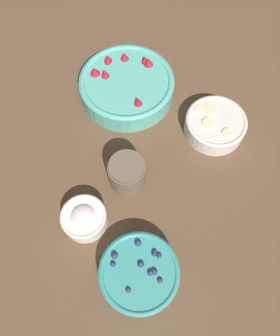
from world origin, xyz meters
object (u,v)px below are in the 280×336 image
at_px(bowl_strawberries, 127,85).
at_px(bowl_cream, 84,218).
at_px(bowl_bananas, 215,124).
at_px(jar_chocolate, 127,174).
at_px(bowl_blueberries, 139,273).

distance_m(bowl_strawberries, bowl_cream, 0.39).
xyz_separation_m(bowl_bananas, bowl_cream, (-0.38, 0.18, -0.00)).
height_order(bowl_strawberries, bowl_cream, bowl_strawberries).
height_order(bowl_cream, jar_chocolate, jar_chocolate).
xyz_separation_m(bowl_strawberries, bowl_cream, (-0.38, -0.09, -0.01)).
xyz_separation_m(bowl_strawberries, bowl_bananas, (-0.00, -0.27, -0.01)).
bearing_deg(bowl_strawberries, bowl_blueberries, -148.49).
bearing_deg(bowl_strawberries, bowl_cream, -166.25).
relative_size(bowl_blueberries, jar_chocolate, 1.91).
height_order(bowl_bananas, bowl_cream, bowl_cream).
relative_size(bowl_strawberries, bowl_blueberries, 1.51).
xyz_separation_m(bowl_strawberries, jar_chocolate, (-0.24, -0.13, 0.00)).
bearing_deg(jar_chocolate, bowl_bananas, -30.01).
relative_size(bowl_cream, jar_chocolate, 1.16).
distance_m(bowl_bananas, bowl_cream, 0.42).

